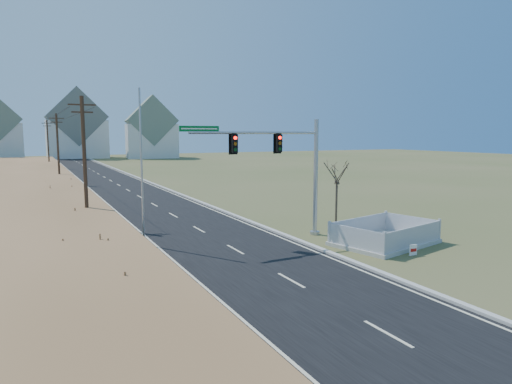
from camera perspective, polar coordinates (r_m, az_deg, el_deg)
name	(u,v)px	position (r m, az deg, el deg)	size (l,w,h in m)	color
ground	(269,270)	(22.03, 1.69, -9.67)	(260.00, 260.00, 0.00)	#495328
road	(106,178)	(69.58, -18.21, 1.63)	(8.00, 180.00, 0.06)	black
curb	(135,177)	(70.29, -14.86, 1.86)	(0.30, 180.00, 0.18)	#B2AFA8
utility_pole_near	(85,159)	(33.78, -20.65, 3.86)	(1.80, 0.26, 9.00)	#422D1E
utility_pole_mid	(58,148)	(63.68, -23.52, 5.11)	(1.80, 0.26, 9.00)	#422D1E
utility_pole_far	(48,143)	(93.64, -24.56, 5.55)	(1.80, 0.26, 9.00)	#422D1E
condo_n	(77,129)	(131.11, -21.51, 7.28)	(15.27, 10.20, 18.54)	silver
condo_ne	(151,132)	(126.18, -12.93, 7.27)	(14.12, 10.51, 16.52)	silver
traffic_signal_mast	(290,166)	(28.04, 4.33, 3.30)	(9.22, 0.63, 7.33)	#9EA0A5
fence_enclosure	(385,239)	(27.91, 15.78, -5.73)	(6.61, 5.24, 1.33)	#B7B5AD
open_sign	(413,250)	(25.73, 19.06, -6.87)	(0.47, 0.10, 0.58)	white
flagpole	(142,185)	(26.58, -14.04, 0.91)	(0.40, 0.40, 8.96)	#B7B5AD
bare_tree	(337,171)	(30.79, 10.10, 2.60)	(1.86, 1.86, 4.93)	#4C3F33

